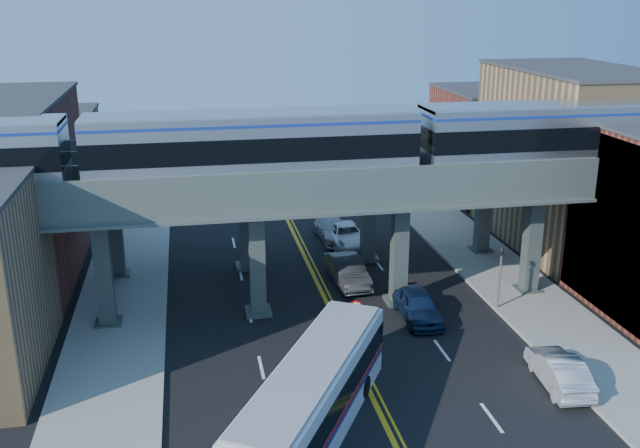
% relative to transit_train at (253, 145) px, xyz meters
% --- Properties ---
extents(ground, '(120.00, 120.00, 0.00)m').
position_rel_transit_train_xyz_m(ground, '(4.02, -8.00, -9.46)').
color(ground, black).
rests_on(ground, ground).
extents(sidewalk_west, '(5.00, 70.00, 0.16)m').
position_rel_transit_train_xyz_m(sidewalk_west, '(-7.48, 2.00, -9.38)').
color(sidewalk_west, gray).
rests_on(sidewalk_west, ground).
extents(sidewalk_east, '(5.00, 70.00, 0.16)m').
position_rel_transit_train_xyz_m(sidewalk_east, '(15.52, 2.00, -9.38)').
color(sidewalk_east, gray).
rests_on(sidewalk_east, ground).
extents(building_west_b, '(8.00, 14.00, 11.00)m').
position_rel_transit_train_xyz_m(building_west_b, '(-14.48, 8.00, -3.96)').
color(building_west_b, brown).
rests_on(building_west_b, ground).
extents(building_west_c, '(8.00, 10.00, 8.00)m').
position_rel_transit_train_xyz_m(building_west_c, '(-14.48, 21.00, -5.46)').
color(building_west_c, '#9C7C50').
rests_on(building_west_c, ground).
extents(building_east_b, '(8.00, 14.00, 12.00)m').
position_rel_transit_train_xyz_m(building_east_b, '(22.52, 8.00, -3.46)').
color(building_east_b, '#9C7C50').
rests_on(building_east_b, ground).
extents(building_east_c, '(8.00, 10.00, 9.00)m').
position_rel_transit_train_xyz_m(building_east_c, '(22.52, 21.00, -4.96)').
color(building_east_c, brown).
rests_on(building_east_c, ground).
extents(mural_panel, '(0.10, 9.50, 9.50)m').
position_rel_transit_train_xyz_m(mural_panel, '(18.57, -4.00, -4.71)').
color(mural_panel, teal).
rests_on(mural_panel, ground).
extents(elevated_viaduct_near, '(52.00, 3.60, 7.40)m').
position_rel_transit_train_xyz_m(elevated_viaduct_near, '(4.02, 0.00, -2.99)').
color(elevated_viaduct_near, '#38413E').
rests_on(elevated_viaduct_near, ground).
extents(elevated_viaduct_far, '(52.00, 3.60, 7.40)m').
position_rel_transit_train_xyz_m(elevated_viaduct_far, '(4.02, 7.00, -2.99)').
color(elevated_viaduct_far, '#38413E').
rests_on(elevated_viaduct_far, ground).
extents(transit_train, '(52.13, 3.27, 3.82)m').
position_rel_transit_train_xyz_m(transit_train, '(0.00, 0.00, 0.00)').
color(transit_train, black).
rests_on(transit_train, elevated_viaduct_near).
extents(stop_sign, '(0.76, 0.09, 2.63)m').
position_rel_transit_train_xyz_m(stop_sign, '(4.32, -5.00, -7.70)').
color(stop_sign, slate).
rests_on(stop_sign, ground).
extents(traffic_signal, '(0.15, 0.18, 4.10)m').
position_rel_transit_train_xyz_m(traffic_signal, '(13.22, -2.00, -7.16)').
color(traffic_signal, slate).
rests_on(traffic_signal, ground).
extents(transit_bus, '(8.24, 11.67, 3.07)m').
position_rel_transit_train_xyz_m(transit_bus, '(0.99, -11.70, -7.88)').
color(transit_bus, silver).
rests_on(transit_bus, ground).
extents(car_lane_a, '(2.00, 4.80, 1.62)m').
position_rel_transit_train_xyz_m(car_lane_a, '(8.45, -2.27, -8.65)').
color(car_lane_a, '#10203D').
rests_on(car_lane_a, ground).
extents(car_lane_b, '(2.06, 5.10, 1.65)m').
position_rel_transit_train_xyz_m(car_lane_b, '(5.82, 3.25, -8.64)').
color(car_lane_b, '#323134').
rests_on(car_lane_b, ground).
extents(car_lane_c, '(2.66, 5.34, 1.45)m').
position_rel_transit_train_xyz_m(car_lane_c, '(7.27, 10.14, -8.74)').
color(car_lane_c, white).
rests_on(car_lane_c, ground).
extents(car_lane_d, '(2.31, 5.20, 1.48)m').
position_rel_transit_train_xyz_m(car_lane_d, '(6.59, 11.47, -8.72)').
color(car_lane_d, '#B2B1B6').
rests_on(car_lane_d, ground).
extents(car_parked_curb, '(2.07, 4.73, 1.51)m').
position_rel_transit_train_xyz_m(car_parked_curb, '(12.52, -10.09, -8.71)').
color(car_parked_curb, '#AFB0B4').
rests_on(car_parked_curb, ground).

